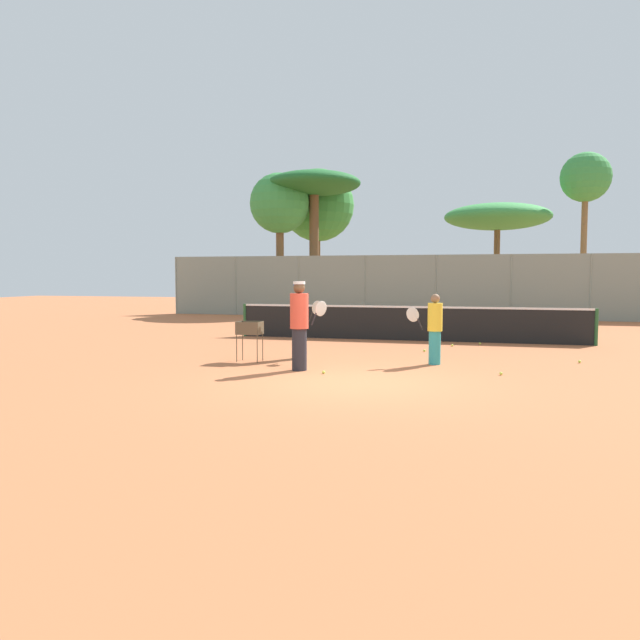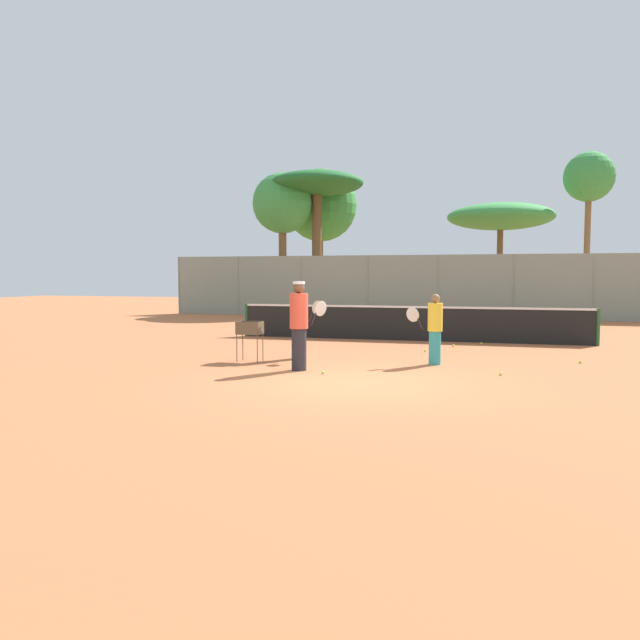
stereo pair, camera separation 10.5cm
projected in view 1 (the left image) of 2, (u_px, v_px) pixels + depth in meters
ground_plane at (355, 383)px, 11.72m from camera, size 80.00×80.00×0.00m
tennis_net at (408, 323)px, 19.22m from camera, size 10.89×0.10×1.07m
back_fence at (436, 287)px, 28.99m from camera, size 26.83×0.08×2.96m
tree_0 at (586, 180)px, 30.83m from camera, size 2.44×2.44×8.08m
tree_1 at (314, 187)px, 32.65m from camera, size 4.90×4.90×7.42m
tree_2 at (498, 217)px, 32.70m from camera, size 5.52×5.52×5.76m
tree_3 at (280, 205)px, 32.83m from camera, size 3.17×3.17×7.38m
tree_4 at (318, 206)px, 35.72m from camera, size 4.13×4.13×8.07m
player_white_outfit at (300, 324)px, 13.19m from camera, size 0.70×0.79×1.89m
player_red_cap at (434, 328)px, 14.08m from camera, size 0.84×0.45×1.60m
player_yellow_shirt at (299, 320)px, 15.04m from camera, size 0.89×0.48×1.82m
ball_cart at (250, 331)px, 14.54m from camera, size 0.56×0.41×0.94m
tennis_ball_0 at (452, 345)px, 17.68m from camera, size 0.07×0.07×0.07m
tennis_ball_1 at (324, 372)px, 12.78m from camera, size 0.07×0.07×0.07m
tennis_ball_2 at (434, 348)px, 17.07m from camera, size 0.07×0.07×0.07m
tennis_ball_3 at (580, 362)px, 14.35m from camera, size 0.07×0.07×0.07m
tennis_ball_4 at (424, 351)px, 16.45m from camera, size 0.07×0.07×0.07m
tennis_ball_5 at (501, 373)px, 12.62m from camera, size 0.07×0.07×0.07m
tennis_ball_6 at (480, 343)px, 18.13m from camera, size 0.07×0.07×0.07m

